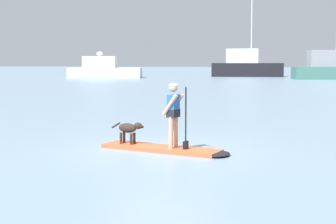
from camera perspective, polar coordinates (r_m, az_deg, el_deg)
name	(u,v)px	position (r m, az deg, el deg)	size (l,w,h in m)	color
ground_plane	(161,150)	(12.70, -0.87, -4.50)	(400.00, 400.00, 0.00)	gray
paddleboard	(168,149)	(12.59, 0.05, -4.36)	(3.54, 1.73, 0.10)	#E55933
person_paddler	(174,111)	(12.38, 0.69, 0.14)	(0.67, 0.57, 1.65)	tan
dog	(129,129)	(13.10, -4.55, -1.98)	(0.98, 0.39, 0.59)	#2D231E
moored_boat_port	(104,70)	(70.20, -7.49, 4.91)	(10.61, 4.84, 3.69)	silver
moored_boat_far_starboard	(246,66)	(75.89, 9.08, 5.30)	(10.70, 3.61, 12.14)	black
moored_boat_outer	(330,68)	(67.01, 18.35, 4.85)	(10.26, 4.73, 12.42)	#3F7266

